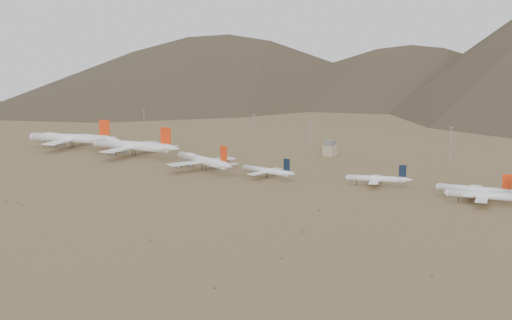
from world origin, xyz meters
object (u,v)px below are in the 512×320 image
Objects in this scene: widebody_centre at (133,146)px; widebody_east at (203,160)px; narrowbody_a at (268,171)px; narrowbody_b at (378,179)px; control_tower at (330,149)px; widebody_west at (71,138)px.

widebody_centre is 80.00m from widebody_east.
narrowbody_a is at bearing -13.85° from widebody_centre.
widebody_centre is at bearing 178.24° from narrowbody_a.
narrowbody_a is at bearing 173.49° from narrowbody_b.
widebody_east is 5.09× the size of control_tower.
narrowbody_a reaches higher than narrowbody_b.
widebody_west reaches higher than widebody_east.
narrowbody_a is 95.92m from control_tower.
widebody_centre is at bearing 160.61° from narrowbody_b.
widebody_centre is at bearing -19.57° from widebody_west.
control_tower is at bearing 85.75° from widebody_east.
widebody_east is 117.91m from narrowbody_b.
narrowbody_a is at bearing 20.73° from widebody_east.
narrowbody_b is (116.51, 18.00, -2.30)m from widebody_east.
widebody_west is 6.31× the size of control_tower.
widebody_west is at bearing 171.51° from widebody_centre.
widebody_west reaches higher than narrowbody_b.
widebody_west is 0.98× the size of widebody_centre.
narrowbody_a is 3.42× the size of control_tower.
narrowbody_a is at bearing -23.08° from widebody_west.
control_tower is (41.17, 97.32, -1.19)m from widebody_east.
widebody_west is 2.02× the size of narrowbody_b.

